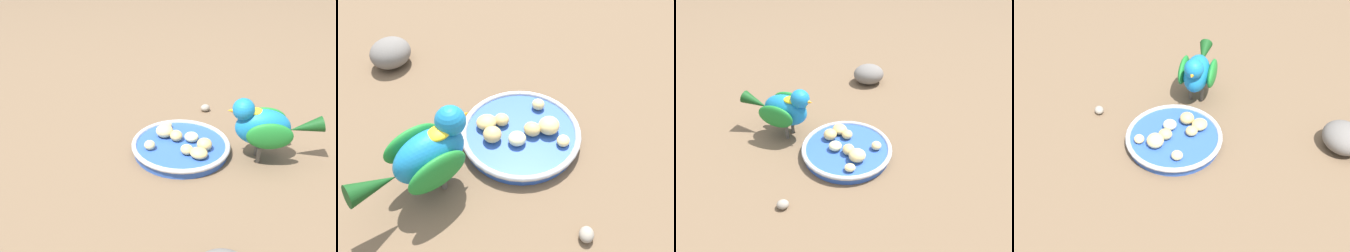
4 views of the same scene
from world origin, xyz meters
TOP-DOWN VIEW (x-y plane):
  - ground_plane at (0.00, 0.00)m, footprint 4.00×4.00m
  - feeding_bowl at (0.02, -0.01)m, footprint 0.22×0.22m
  - apple_piece_0 at (0.08, -0.02)m, footprint 0.04×0.04m
  - apple_piece_1 at (0.04, 0.01)m, footprint 0.03×0.03m
  - apple_piece_2 at (0.01, 0.01)m, footprint 0.04×0.04m
  - apple_piece_3 at (-0.02, 0.02)m, footprint 0.05×0.05m
  - apple_piece_4 at (-0.02, 0.06)m, footprint 0.03×0.03m
  - apple_piece_5 at (-0.04, -0.04)m, footprint 0.03×0.03m
  - apple_piece_6 at (0.07, -0.05)m, footprint 0.05×0.04m
  - apple_piece_7 at (0.04, -0.04)m, footprint 0.04×0.04m
  - parrot at (0.20, -0.00)m, footprint 0.20×0.10m
  - pebble_0 at (0.05, 0.20)m, footprint 0.03×0.03m

SIDE VIEW (x-z plane):
  - ground_plane at x=0.00m, z-range 0.00..0.00m
  - pebble_0 at x=0.05m, z-range 0.00..0.02m
  - feeding_bowl at x=0.02m, z-range 0.00..0.03m
  - apple_piece_4 at x=-0.02m, z-range 0.02..0.04m
  - apple_piece_5 at x=-0.04m, z-range 0.02..0.04m
  - apple_piece_1 at x=0.04m, z-range 0.02..0.04m
  - apple_piece_7 at x=0.04m, z-range 0.02..0.04m
  - apple_piece_6 at x=0.07m, z-range 0.02..0.04m
  - apple_piece_2 at x=0.01m, z-range 0.02..0.04m
  - apple_piece_0 at x=0.08m, z-range 0.02..0.05m
  - apple_piece_3 at x=-0.02m, z-range 0.02..0.05m
  - parrot at x=0.20m, z-range 0.01..0.15m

